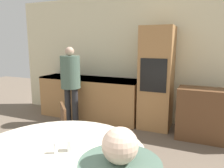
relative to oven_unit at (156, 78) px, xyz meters
The scene contains 8 objects.
wall_back 0.55m from the oven_unit, 129.06° to the left, with size 6.27×0.05×2.60m.
kitchen_counter 1.53m from the oven_unit, behind, with size 2.22×0.60×0.89m.
oven_unit is the anchor object (origin of this frame).
sideboard 1.17m from the oven_unit, 13.59° to the right, with size 1.17×0.45×0.88m.
chair_far_left 2.20m from the oven_unit, 113.14° to the right, with size 0.57×0.57×0.86m.
person_standing 1.66m from the oven_unit, 161.11° to the right, with size 0.38×0.38×1.56m.
cup 2.70m from the oven_unit, 92.86° to the right, with size 0.06×0.06×0.09m.
salt_shaker 2.79m from the oven_unit, 94.57° to the right, with size 0.03×0.03×0.09m.
Camera 1 is at (1.11, 0.21, 1.62)m, focal length 35.00 mm.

